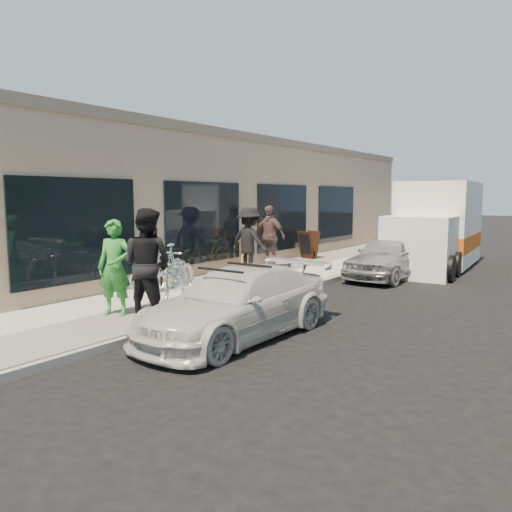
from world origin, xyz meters
The scene contains 17 objects.
ground centered at (0.00, 0.00, 0.00)m, with size 120.00×120.00×0.00m, color black.
sidewalk centered at (-2.00, 3.00, 0.07)m, with size 3.00×34.00×0.15m, color #B9B3A6.
curb centered at (-0.45, 3.00, 0.07)m, with size 0.12×34.00×0.13m, color #99958B.
storefront centered at (-5.24, 7.99, 2.12)m, with size 3.60×20.00×4.22m.
bike_rack centered at (-3.16, 2.33, 0.68)m, with size 0.07×0.63×0.89m.
sandwich_board centered at (-2.98, 8.87, 0.63)m, with size 0.68×0.68×0.95m.
sedan_white centered at (0.70, 0.05, 0.57)m, with size 1.73×3.98×1.18m.
sedan_silver centered at (0.55, 7.21, 0.61)m, with size 1.45×3.60×1.23m, color #A2A2A7.
moving_truck centered at (0.97, 10.20, 1.23)m, with size 2.56×5.78×2.77m.
tandem_bike centered at (-1.65, 0.99, 0.70)m, with size 0.73×2.09×1.10m, color silver.
woman_rider centered at (-1.68, -0.50, 1.03)m, with size 0.64×0.42×1.75m, color #2F8D31.
man_standing centered at (-0.94, -0.40, 1.13)m, with size 0.95×0.74×1.96m, color black.
cruiser_bike_a centered at (-2.77, 1.78, 0.68)m, with size 0.49×1.75×1.05m, color #7FBEB4.
cruiser_bike_b centered at (-2.83, 1.66, 0.56)m, with size 0.54×1.54×0.81m, color #7FBEB4.
cruiser_bike_c centered at (-2.72, 4.92, 0.65)m, with size 0.47×1.68×1.01m, color gold.
bystander_a centered at (-2.36, 4.55, 1.08)m, with size 1.21×0.69×1.87m, color black.
bystander_b centered at (-2.78, 6.11, 1.10)m, with size 1.11×0.46×1.90m, color brown.
Camera 1 is at (5.62, -6.29, 2.31)m, focal length 35.00 mm.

